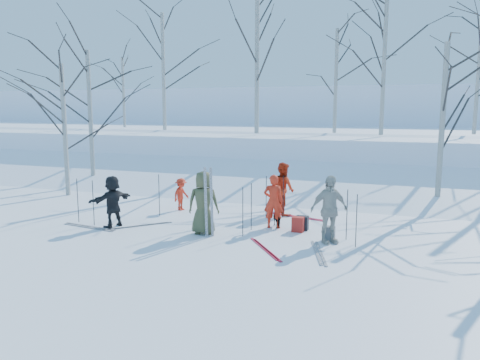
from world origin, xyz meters
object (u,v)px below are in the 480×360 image
at_px(skier_red_north, 273,201).
at_px(backpack_dark, 302,223).
at_px(skier_red_seated, 181,194).
at_px(skier_cream_east, 329,210).
at_px(backpack_grey, 329,233).
at_px(dog, 279,218).
at_px(backpack_red, 298,224).
at_px(skier_grey_west, 113,201).
at_px(skier_olive_center, 203,203).
at_px(skier_redor_behind, 283,189).

xyz_separation_m(skier_red_north, backpack_dark, (0.84, 0.06, -0.58)).
xyz_separation_m(skier_red_seated, skier_cream_east, (5.34, -2.18, 0.33)).
height_order(skier_red_seated, backpack_grey, skier_red_seated).
bearing_deg(dog, skier_cream_east, 112.97).
distance_m(skier_red_north, backpack_dark, 1.02).
height_order(backpack_red, backpack_dark, backpack_red).
distance_m(skier_grey_west, backpack_dark, 5.50).
xyz_separation_m(skier_cream_east, skier_grey_west, (-6.17, -0.50, -0.13)).
bearing_deg(backpack_grey, skier_red_seated, 159.85).
distance_m(skier_olive_center, skier_redor_behind, 3.36).
distance_m(skier_cream_east, backpack_grey, 0.72).
relative_size(skier_olive_center, backpack_red, 4.15).
bearing_deg(skier_cream_east, skier_olive_center, 146.26).
height_order(skier_red_seated, backpack_dark, skier_red_seated).
height_order(skier_olive_center, backpack_red, skier_olive_center).
relative_size(skier_red_north, skier_red_seated, 1.43).
xyz_separation_m(dog, backpack_red, (0.66, -0.36, -0.05)).
bearing_deg(skier_red_north, backpack_red, 156.88).
relative_size(skier_red_north, skier_cream_east, 0.89).
bearing_deg(backpack_dark, backpack_red, -103.95).
xyz_separation_m(dog, backpack_dark, (0.72, -0.11, -0.06)).
bearing_deg(skier_redor_behind, skier_grey_west, 82.03).
xyz_separation_m(skier_red_seated, backpack_grey, (5.32, -1.95, -0.35)).
height_order(skier_red_north, backpack_red, skier_red_north).
bearing_deg(skier_red_north, backpack_grey, 147.01).
bearing_deg(backpack_dark, dog, 171.20).
bearing_deg(backpack_grey, skier_cream_east, -85.05).
height_order(skier_redor_behind, skier_red_seated, skier_redor_behind).
bearing_deg(skier_olive_center, backpack_red, -169.67).
bearing_deg(backpack_grey, backpack_dark, 137.61).
bearing_deg(backpack_grey, dog, 150.08).
distance_m(skier_olive_center, dog, 2.34).
bearing_deg(skier_grey_west, backpack_red, 124.55).
relative_size(skier_red_north, skier_redor_behind, 0.91).
xyz_separation_m(skier_olive_center, backpack_red, (2.39, 1.09, -0.66)).
xyz_separation_m(skier_red_north, skier_cream_east, (1.76, -0.99, 0.10)).
relative_size(skier_red_north, backpack_grey, 4.09).
bearing_deg(skier_redor_behind, backpack_dark, 165.62).
distance_m(skier_redor_behind, skier_grey_west, 5.32).
xyz_separation_m(skier_redor_behind, dog, (0.30, -1.59, -0.59)).
relative_size(skier_red_seated, skier_grey_west, 0.72).
bearing_deg(backpack_grey, skier_redor_behind, 127.40).
bearing_deg(dog, skier_redor_behind, -111.08).
bearing_deg(skier_olive_center, dog, -154.16).
distance_m(skier_red_seated, skier_grey_west, 2.81).
bearing_deg(skier_redor_behind, skier_olive_center, 109.35).
bearing_deg(skier_red_seated, backpack_grey, -99.14).
bearing_deg(skier_cream_east, skier_red_seated, 119.15).
height_order(dog, backpack_dark, dog).
distance_m(backpack_red, backpack_grey, 1.12).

